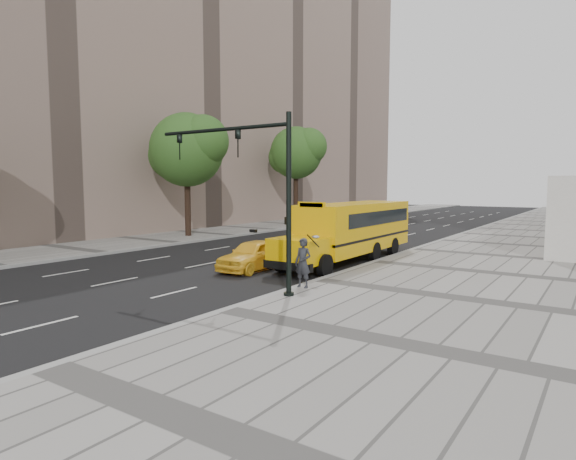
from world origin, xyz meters
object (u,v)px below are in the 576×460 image
Objects in this scene: tree_b at (188,149)px; tree_c at (297,152)px; school_bus at (353,227)px; traffic_signal at (256,181)px; taxi_near at (254,255)px; pedestrian at (303,263)px; taxi_far at (310,227)px.

tree_c reaches higher than tree_b.
traffic_signal is (0.69, -9.11, 2.33)m from school_bus.
taxi_near is at bearing -32.87° from tree_b.
pedestrian is (4.32, -2.52, 0.37)m from taxi_near.
traffic_signal reaches higher than taxi_far.
school_bus reaches higher than taxi_near.
traffic_signal is (8.58, -17.79, 3.41)m from taxi_far.
tree_b reaches higher than taxi_near.
tree_c is at bearing 126.02° from pedestrian.
tree_c is 13.01m from taxi_far.
taxi_near is at bearing 152.25° from pedestrian.
tree_b reaches higher than pedestrian.
tree_b is at bearing 144.91° from taxi_near.
traffic_signal is at bearing -59.68° from tree_c.
tree_c is 0.83× the size of school_bus.
tree_c is at bearing 120.32° from traffic_signal.
pedestrian is 3.50m from traffic_signal.
pedestrian is (16.71, -10.53, -5.48)m from tree_b.
taxi_far is (-7.89, 8.68, -1.09)m from school_bus.
tree_c is 23.64m from school_bus.
traffic_signal is at bearing -126.83° from pedestrian.
taxi_far is (7.01, -8.87, -6.44)m from tree_c.
tree_b is 2.24× the size of taxi_far.
pedestrian reaches higher than taxi_near.
taxi_near is (12.40, -8.01, -5.84)m from tree_b.
taxi_far is 0.64× the size of traffic_signal.
tree_b is at bearing 142.64° from traffic_signal.
tree_b is at bearing 169.38° from school_bus.
pedestrian is (1.82, -7.74, -0.69)m from school_bus.
pedestrian reaches higher than taxi_far.
school_bus is 6.25× the size of pedestrian.
tree_c reaches higher than school_bus.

